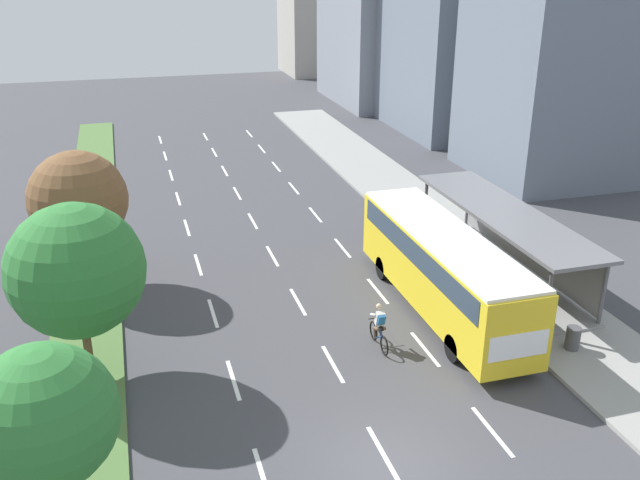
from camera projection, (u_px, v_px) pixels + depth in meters
ground_plane at (390, 466)px, 19.15m from camera, size 140.00×140.00×0.00m
median_strip at (91, 236)px, 34.72m from camera, size 2.60×52.00×0.12m
sidewalk_right at (412, 203)px, 39.25m from camera, size 4.50×52.00×0.15m
lane_divider_left at (192, 245)px, 33.79m from camera, size 0.14×46.05×0.01m
lane_divider_center at (262, 237)px, 34.69m from camera, size 0.14×46.05×0.01m
lane_divider_right at (328, 230)px, 35.59m from camera, size 0.14×46.05×0.01m
bus_shelter at (508, 235)px, 30.03m from camera, size 2.90×11.67×2.86m
bus at (443, 264)px, 26.74m from camera, size 2.54×11.29×3.37m
cyclist at (379, 328)px, 24.69m from camera, size 0.46×1.82×1.71m
median_tree_nearest at (44, 417)px, 15.12m from camera, size 3.34×3.34×5.32m
median_tree_second at (76, 271)px, 21.64m from camera, size 4.36×4.36×6.05m
median_tree_third at (78, 200)px, 28.10m from camera, size 4.03×4.03×5.84m
trash_bin at (573, 338)px, 24.44m from camera, size 0.52×0.52×0.85m
building_near_right at (553, 75)px, 42.48m from camera, size 8.68×9.67×12.67m
building_mid_right at (460, 26)px, 55.34m from camera, size 11.13×15.42×15.88m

